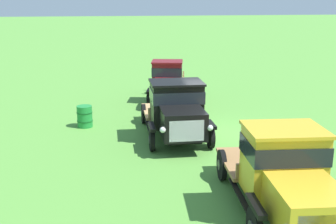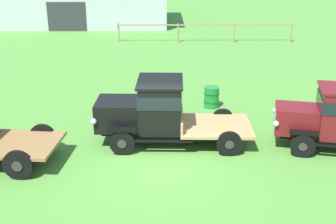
{
  "view_description": "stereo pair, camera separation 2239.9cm",
  "coord_description": "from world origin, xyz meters",
  "px_view_note": "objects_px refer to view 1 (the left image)",
  "views": [
    {
      "loc": [
        -15.05,
        4.53,
        5.2
      ],
      "look_at": [
        0.31,
        1.94,
        1.0
      ],
      "focal_mm": 45.0,
      "sensor_mm": 36.0,
      "label": 1
    },
    {
      "loc": [
        0.21,
        -11.84,
        6.23
      ],
      "look_at": [
        0.31,
        1.94,
        1.0
      ],
      "focal_mm": 45.0,
      "sensor_mm": 36.0,
      "label": 2
    }
  ],
  "objects_px": {
    "vintage_truck_midrow_center": "(167,82)",
    "oil_drum_beside_row": "(85,116)",
    "vintage_truck_second_in_line": "(177,110)",
    "vintage_truck_foreground_near": "(285,174)"
  },
  "relations": [
    {
      "from": "vintage_truck_midrow_center",
      "to": "oil_drum_beside_row",
      "type": "xyz_separation_m",
      "value": [
        -3.58,
        4.09,
        -0.67
      ]
    },
    {
      "from": "vintage_truck_second_in_line",
      "to": "oil_drum_beside_row",
      "type": "bearing_deg",
      "value": 56.33
    },
    {
      "from": "oil_drum_beside_row",
      "to": "vintage_truck_midrow_center",
      "type": "bearing_deg",
      "value": -48.82
    },
    {
      "from": "vintage_truck_foreground_near",
      "to": "vintage_truck_midrow_center",
      "type": "xyz_separation_m",
      "value": [
        12.21,
        0.8,
        -0.09
      ]
    },
    {
      "from": "vintage_truck_second_in_line",
      "to": "vintage_truck_midrow_center",
      "type": "height_order",
      "value": "vintage_truck_second_in_line"
    },
    {
      "from": "vintage_truck_midrow_center",
      "to": "oil_drum_beside_row",
      "type": "bearing_deg",
      "value": 131.18
    },
    {
      "from": "vintage_truck_midrow_center",
      "to": "oil_drum_beside_row",
      "type": "relative_size",
      "value": 5.65
    },
    {
      "from": "vintage_truck_foreground_near",
      "to": "vintage_truck_midrow_center",
      "type": "height_order",
      "value": "vintage_truck_foreground_near"
    },
    {
      "from": "vintage_truck_foreground_near",
      "to": "oil_drum_beside_row",
      "type": "xyz_separation_m",
      "value": [
        8.64,
        4.89,
        -0.76
      ]
    },
    {
      "from": "vintage_truck_foreground_near",
      "to": "vintage_truck_midrow_center",
      "type": "distance_m",
      "value": 12.24
    }
  ]
}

